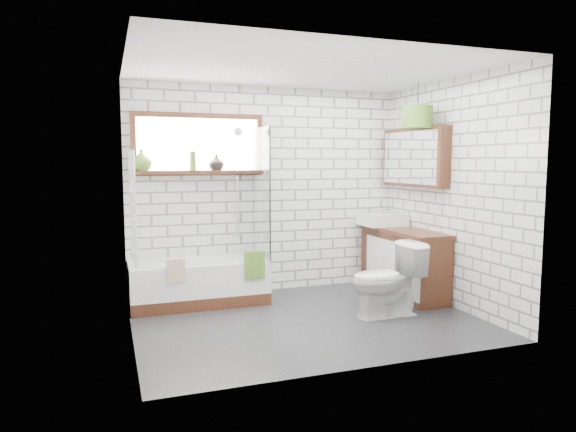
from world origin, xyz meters
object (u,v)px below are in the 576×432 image
object	(u,v)px
vanity	(403,262)
toilet	(387,280)
pendant	(417,117)
basin	(382,219)
bathtub	(199,282)

from	to	relation	value
vanity	toilet	xyz separation A→B (m)	(-0.65, -0.72, -0.01)
pendant	basin	bearing A→B (deg)	92.88
bathtub	vanity	xyz separation A→B (m)	(2.41, -0.40, 0.15)
basin	pendant	distance (m)	1.40
vanity	toilet	bearing A→B (deg)	-132.04
basin	toilet	bearing A→B (deg)	-117.47
vanity	basin	world-z (taller)	basin
vanity	pendant	distance (m)	1.72
bathtub	basin	bearing A→B (deg)	0.20
basin	toilet	world-z (taller)	basin
vanity	pendant	world-z (taller)	pendant
vanity	pendant	xyz separation A→B (m)	(-0.03, -0.26, 1.70)
bathtub	pendant	world-z (taller)	pendant
vanity	basin	bearing A→B (deg)	98.32
pendant	bathtub	bearing A→B (deg)	164.44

